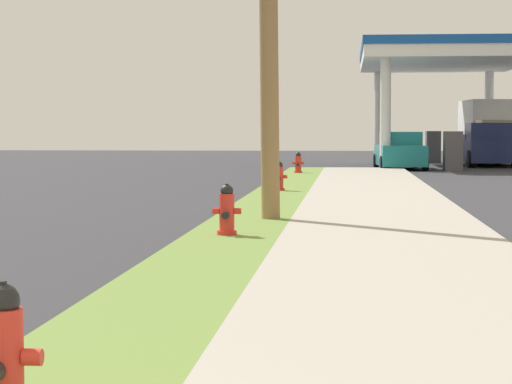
{
  "coord_description": "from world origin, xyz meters",
  "views": [
    {
      "loc": [
        2.39,
        -2.51,
        1.65
      ],
      "look_at": [
        0.87,
        14.36,
        0.63
      ],
      "focal_mm": 72.44,
      "sensor_mm": 36.0,
      "label": 1
    }
  ],
  "objects": [
    {
      "name": "fire_hydrant_nearest",
      "position": [
        0.6,
        2.66,
        0.45
      ],
      "size": [
        0.42,
        0.38,
        0.74
      ],
      "color": "red",
      "rests_on": "grass_verge"
    },
    {
      "name": "fire_hydrant_third",
      "position": [
        0.64,
        23.56,
        0.45
      ],
      "size": [
        0.42,
        0.37,
        0.74
      ],
      "color": "red",
      "rests_on": "grass_verge"
    },
    {
      "name": "car_teal_by_near_pump",
      "position": [
        4.55,
        41.33,
        0.72
      ],
      "size": [
        2.16,
        4.59,
        1.57
      ],
      "color": "#197075",
      "rests_on": "ground"
    },
    {
      "name": "car_white_by_far_pump",
      "position": [
        5.08,
        51.83,
        0.72
      ],
      "size": [
        2.01,
        4.53,
        1.57
      ],
      "color": "white",
      "rests_on": "ground"
    },
    {
      "name": "truck_navy_on_apron",
      "position": [
        8.6,
        45.37,
        0.91
      ],
      "size": [
        2.26,
        5.45,
        1.97
      ],
      "color": "navy",
      "rests_on": "ground"
    },
    {
      "name": "fire_hydrant_fourth",
      "position": [
        0.59,
        34.46,
        0.45
      ],
      "size": [
        0.42,
        0.38,
        0.74
      ],
      "color": "red",
      "rests_on": "grass_verge"
    },
    {
      "name": "truck_tan_at_forecourt",
      "position": [
        9.09,
        48.24,
        1.49
      ],
      "size": [
        2.55,
        6.53,
        3.11
      ],
      "color": "tan",
      "rests_on": "ground"
    },
    {
      "name": "fire_hydrant_second",
      "position": [
        0.62,
        12.4,
        0.45
      ],
      "size": [
        0.42,
        0.38,
        0.74
      ],
      "color": "red",
      "rests_on": "grass_verge"
    }
  ]
}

